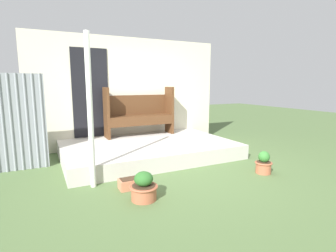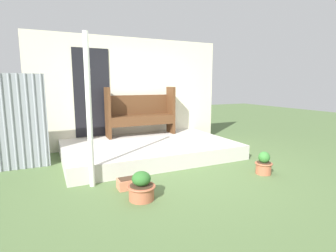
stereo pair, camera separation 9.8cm
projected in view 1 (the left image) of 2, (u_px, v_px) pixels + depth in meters
name	position (u px, v px, depth m)	size (l,w,h in m)	color
ground_plane	(177.00, 171.00, 4.61)	(24.00, 24.00, 0.00)	#516B3D
porch_slab	(149.00, 149.00, 5.54)	(3.45, 2.25, 0.29)	beige
house_wall	(129.00, 93.00, 6.36)	(4.65, 0.08, 2.60)	beige
support_post	(90.00, 112.00, 3.72)	(0.08, 0.08, 2.23)	white
bench	(139.00, 112.00, 6.22)	(1.63, 0.40, 1.15)	#54331C
flower_pot_left	(144.00, 188.00, 3.43)	(0.38, 0.38, 0.38)	#B26042
flower_pot_middle	(264.00, 164.00, 4.46)	(0.29, 0.29, 0.39)	#B26042
planter_box_rect	(132.00, 183.00, 3.83)	(0.38, 0.20, 0.16)	tan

